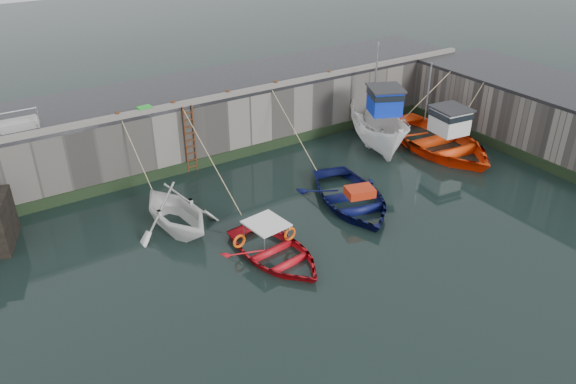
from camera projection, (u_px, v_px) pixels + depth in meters
ground at (360, 263)px, 19.94m from camera, size 120.00×120.00×0.00m
quay_back at (206, 116)px, 28.43m from camera, size 30.00×5.00×3.00m
quay_right at (557, 120)px, 27.92m from camera, size 5.00×15.00×3.00m
road_back at (203, 86)px, 27.67m from camera, size 30.00×5.00×0.16m
road_right at (565, 89)px, 27.16m from camera, size 5.00×15.00×0.16m
kerb_back at (225, 95)px, 25.85m from camera, size 30.00×0.30×0.20m
algae_back at (230, 156)px, 27.16m from camera, size 30.00×0.08×0.50m
algae_right at (519, 154)px, 27.32m from camera, size 0.08×15.00×0.50m
ladder at (190, 140)px, 25.54m from camera, size 0.51×0.08×3.20m
boat_near_white at (177, 228)px, 21.97m from camera, size 4.04×4.54×2.19m
boat_near_white_rope at (146, 192)px, 24.48m from camera, size 0.04×3.17×3.10m
boat_near_blue at (275, 257)px, 20.23m from camera, size 3.70×4.79×0.92m
boat_near_blue_rope at (211, 197)px, 24.13m from camera, size 0.04×6.17×3.10m
boat_near_navy at (351, 204)px, 23.62m from camera, size 5.12×6.21×1.12m
boat_near_navy_rope at (292, 164)px, 26.94m from camera, size 0.04×4.78×3.10m
boat_far_white at (379, 127)px, 28.39m from camera, size 4.61×6.46×5.34m
boat_far_orange at (439, 140)px, 28.25m from camera, size 5.82×7.62×4.47m
fish_crate at (144, 109)px, 24.15m from camera, size 0.62×0.42×0.27m
railing at (17, 124)px, 22.47m from camera, size 1.60×1.05×1.00m
bollard_a at (117, 115)px, 23.54m from camera, size 0.18×0.18×0.28m
bollard_b at (173, 104)px, 24.72m from camera, size 0.18×0.18×0.28m
bollard_c at (228, 93)px, 26.00m from camera, size 0.18×0.18×0.28m
bollard_d at (276, 84)px, 27.23m from camera, size 0.18×0.18×0.28m
bollard_e at (329, 73)px, 28.75m from camera, size 0.18×0.18×0.28m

